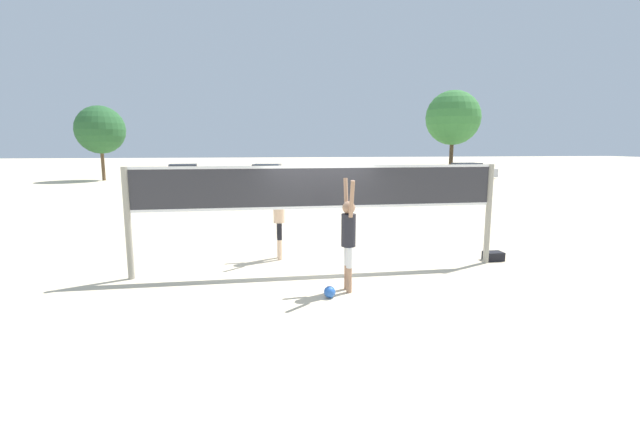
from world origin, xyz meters
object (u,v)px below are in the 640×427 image
tree_right_cluster (100,130)px  parked_car_near (269,173)px  volleyball_net (320,197)px  parked_car_far (186,174)px  player_spiker (348,233)px  volleyball (330,292)px  gear_bag (493,256)px  tree_left_cluster (453,118)px  parked_car_mid (468,171)px  player_blocker (279,211)px

tree_right_cluster → parked_car_near: bearing=-12.2°
parked_car_near → tree_right_cluster: size_ratio=0.83×
volleyball_net → parked_car_far: volleyball_net is taller
player_spiker → volleyball: size_ratio=9.99×
player_spiker → parked_car_far: 27.48m
volleyball_net → parked_car_far: 25.98m
volleyball_net → gear_bag: bearing=2.1°
player_spiker → parked_car_far: player_spiker is taller
volleyball_net → tree_left_cluster: (17.11, 28.81, 3.73)m
volleyball_net → parked_car_mid: 31.13m
player_blocker → parked_car_near: bearing=178.2°
parked_car_far → tree_left_cluster: 24.45m
player_blocker → volleyball: (0.75, -2.98, -1.11)m
parked_car_far → parked_car_near: bearing=-0.1°
tree_right_cluster → parked_car_mid: bearing=-5.1°
tree_right_cluster → player_blocker: bearing=-64.9°
parked_car_near → parked_car_far: 6.51m
parked_car_mid → tree_left_cluster: tree_left_cluster is taller
player_blocker → volleyball: 3.26m
volleyball → gear_bag: size_ratio=0.49×
parked_car_mid → parked_car_far: size_ratio=1.03×
gear_bag → tree_left_cluster: bearing=66.1°
player_blocker → tree_left_cluster: bearing=147.0°
player_blocker → parked_car_mid: bearing=143.6°
volleyball → player_blocker: bearing=104.1°
volleyball_net → parked_car_mid: (17.34, 25.83, -1.07)m
player_spiker → tree_right_cluster: (-14.04, 30.10, 2.98)m
player_spiker → gear_bag: player_spiker is taller
player_blocker → gear_bag: size_ratio=5.03×
player_spiker → tree_left_cluster: 34.89m
volleyball_net → tree_left_cluster: tree_left_cluster is taller
gear_bag → volleyball_net: bearing=-177.9°
parked_car_near → parked_car_far: parked_car_far is taller
player_spiker → parked_car_mid: size_ratio=0.46×
gear_bag → parked_car_near: bearing=100.0°
player_blocker → volleyball: bearing=14.1°
volleyball_net → volleyball: bearing=-93.3°
player_blocker → parked_car_near: size_ratio=0.45×
player_spiker → parked_car_near: (-0.42, 27.16, -0.54)m
gear_bag → tree_right_cluster: size_ratio=0.07×
gear_bag → parked_car_far: bearing=113.8°
parked_car_near → tree_right_cluster: (-13.62, 2.94, 3.52)m
parked_car_mid → tree_right_cluster: size_ratio=0.79×
parked_car_mid → tree_left_cluster: size_ratio=0.61×
volleyball → gear_bag: (4.52, 1.98, -0.00)m
volleyball → parked_car_near: size_ratio=0.04×
gear_bag → parked_car_mid: (12.92, 25.67, 0.51)m
gear_bag → tree_left_cluster: 31.78m
volleyball → parked_car_far: bearing=103.5°
tree_left_cluster → tree_right_cluster: bearing=-179.6°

